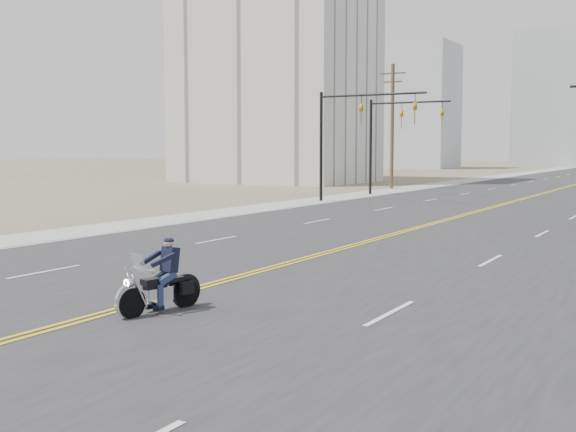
{
  "coord_description": "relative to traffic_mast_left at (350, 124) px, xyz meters",
  "views": [
    {
      "loc": [
        10.36,
        -9.49,
        3.33
      ],
      "look_at": [
        1.01,
        6.79,
        1.6
      ],
      "focal_mm": 45.0,
      "sensor_mm": 36.0,
      "label": 1
    }
  ],
  "objects": [
    {
      "name": "ground_plane",
      "position": [
        8.98,
        -32.0,
        -4.94
      ],
      "size": [
        400.0,
        400.0,
        0.0
      ],
      "primitive_type": "plane",
      "color": "#776D56",
      "rests_on": "ground"
    },
    {
      "name": "sidewalk_left",
      "position": [
        -2.52,
        38.0,
        -4.93
      ],
      "size": [
        3.0,
        200.0,
        0.01
      ],
      "primitive_type": "cube",
      "color": "#A5A5A0",
      "rests_on": "ground"
    },
    {
      "name": "traffic_mast_left",
      "position": [
        0.0,
        0.0,
        0.0
      ],
      "size": [
        7.1,
        0.26,
        7.0
      ],
      "color": "black",
      "rests_on": "ground"
    },
    {
      "name": "traffic_mast_far",
      "position": [
        -0.33,
        8.0,
        -0.06
      ],
      "size": [
        6.1,
        0.26,
        7.0
      ],
      "color": "black",
      "rests_on": "ground"
    },
    {
      "name": "utility_pole_left",
      "position": [
        -3.52,
        16.0,
        0.54
      ],
      "size": [
        2.2,
        0.3,
        10.5
      ],
      "color": "brown",
      "rests_on": "ground"
    },
    {
      "name": "apartment_block",
      "position": [
        -19.02,
        23.0,
        10.06
      ],
      "size": [
        18.0,
        14.0,
        30.0
      ],
      "primitive_type": "cube",
      "color": "silver",
      "rests_on": "ground"
    },
    {
      "name": "haze_bldg_a",
      "position": [
        -26.02,
        83.0,
        6.06
      ],
      "size": [
        14.0,
        12.0,
        22.0
      ],
      "primitive_type": "cube",
      "color": "#B7BCC6",
      "rests_on": "ground"
    },
    {
      "name": "haze_bldg_d",
      "position": [
        -3.02,
        108.0,
        8.06
      ],
      "size": [
        20.0,
        15.0,
        26.0
      ],
      "primitive_type": "cube",
      "color": "#ADB2B7",
      "rests_on": "ground"
    },
    {
      "name": "haze_bldg_f",
      "position": [
        -41.02,
        98.0,
        3.06
      ],
      "size": [
        12.0,
        12.0,
        16.0
      ],
      "primitive_type": "cube",
      "color": "#ADB2B7",
      "rests_on": "ground"
    },
    {
      "name": "motorcyclist",
      "position": [
        9.83,
        -30.21,
        -4.17
      ],
      "size": [
        1.23,
        2.09,
        1.53
      ],
      "primitive_type": null,
      "rotation": [
        0.0,
        0.0,
        2.93
      ],
      "color": "black",
      "rests_on": "ground"
    }
  ]
}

